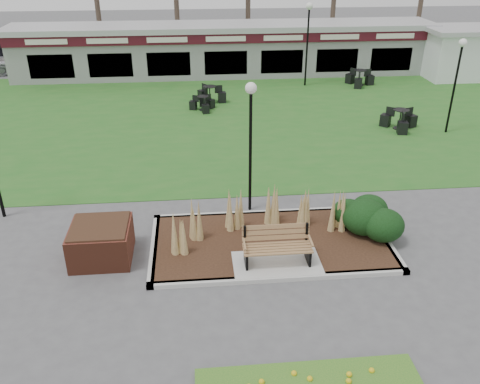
{
  "coord_description": "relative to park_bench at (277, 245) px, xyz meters",
  "views": [
    {
      "loc": [
        -1.9,
        -10.23,
        7.45
      ],
      "look_at": [
        -0.75,
        2.0,
        1.21
      ],
      "focal_mm": 38.0,
      "sensor_mm": 36.0,
      "label": 1
    }
  ],
  "objects": [
    {
      "name": "ground",
      "position": [
        0.0,
        -0.25,
        -0.59
      ],
      "size": [
        100.0,
        100.0,
        0.0
      ],
      "primitive_type": "plane",
      "color": "#515154",
      "rests_on": "ground"
    },
    {
      "name": "lawn",
      "position": [
        0.0,
        11.75,
        -0.58
      ],
      "size": [
        34.0,
        16.0,
        0.02
      ],
      "primitive_type": "cube",
      "color": "#23641F",
      "rests_on": "ground"
    },
    {
      "name": "planting_bed",
      "position": [
        1.27,
        1.1,
        -0.22
      ],
      "size": [
        6.75,
        3.4,
        1.27
      ],
      "color": "black",
      "rests_on": "ground"
    },
    {
      "name": "park_bench",
      "position": [
        0.0,
        0.0,
        0.0
      ],
      "size": [
        1.7,
        0.66,
        0.93
      ],
      "color": "#9A6D45",
      "rests_on": "ground"
    },
    {
      "name": "brick_planter",
      "position": [
        -4.4,
        0.75,
        -0.11
      ],
      "size": [
        1.5,
        1.5,
        0.95
      ],
      "color": "brown",
      "rests_on": "ground"
    },
    {
      "name": "food_pavilion",
      "position": [
        0.0,
        19.71,
        0.89
      ],
      "size": [
        24.6,
        3.4,
        2.9
      ],
      "color": "gray",
      "rests_on": "ground"
    },
    {
      "name": "service_hut",
      "position": [
        13.5,
        17.75,
        0.86
      ],
      "size": [
        4.4,
        3.4,
        2.83
      ],
      "color": "white",
      "rests_on": "ground"
    },
    {
      "name": "lamp_post_near_left",
      "position": [
        -0.34,
        2.95,
        2.26
      ],
      "size": [
        0.32,
        0.32,
        3.91
      ],
      "color": "black",
      "rests_on": "ground"
    },
    {
      "name": "lamp_post_mid_right",
      "position": [
        8.64,
        8.85,
        2.22
      ],
      "size": [
        0.32,
        0.32,
        3.86
      ],
      "color": "black",
      "rests_on": "ground"
    },
    {
      "name": "lamp_post_far_right",
      "position": [
        4.26,
        16.75,
        2.58
      ],
      "size": [
        0.36,
        0.36,
        4.34
      ],
      "color": "black",
      "rests_on": "ground"
    },
    {
      "name": "bistro_set_a",
      "position": [
        -1.1,
        13.97,
        -0.29
      ],
      "size": [
        1.4,
        1.56,
        0.83
      ],
      "color": "black",
      "rests_on": "ground"
    },
    {
      "name": "bistro_set_b",
      "position": [
        -1.46,
        12.81,
        -0.34
      ],
      "size": [
        1.25,
        1.21,
        0.68
      ],
      "color": "black",
      "rests_on": "ground"
    },
    {
      "name": "bistro_set_c",
      "position": [
        7.23,
        16.45,
        -0.29
      ],
      "size": [
        1.48,
        1.59,
        0.85
      ],
      "color": "black",
      "rests_on": "ground"
    },
    {
      "name": "bistro_set_d",
      "position": [
        6.82,
        9.44,
        -0.29
      ],
      "size": [
        1.58,
        1.51,
        0.85
      ],
      "color": "black",
      "rests_on": "ground"
    },
    {
      "name": "car_black",
      "position": [
        -12.97,
        24.44,
        0.08
      ],
      "size": [
        4.19,
        1.93,
        1.33
      ],
      "primitive_type": "imported",
      "rotation": [
        0.0,
        0.0,
        1.44
      ],
      "color": "black",
      "rests_on": "ground"
    }
  ]
}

